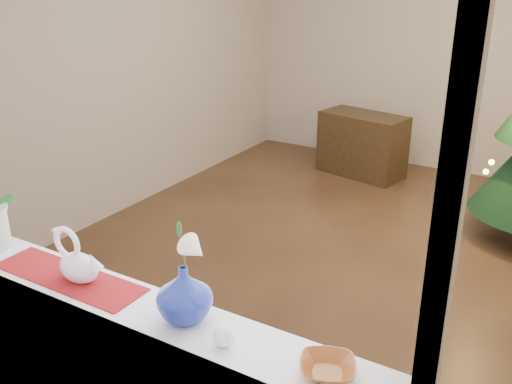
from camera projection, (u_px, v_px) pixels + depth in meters
ground at (359, 261)px, 4.36m from camera, size 5.00×5.00×0.00m
wall_back at (458, 45)px, 5.85m from camera, size 4.50×0.10×2.70m
wall_front at (103, 211)px, 1.87m from camera, size 4.50×0.10×2.70m
wall_left at (124, 59)px, 4.94m from camera, size 0.10×5.00×2.70m
windowsill at (140, 309)px, 2.14m from camera, size 2.20×0.26×0.04m
window_frame at (98, 104)px, 1.76m from camera, size 2.22×0.06×1.60m
runner at (68, 277)px, 2.31m from camera, size 0.70×0.20×0.01m
swan at (77, 257)px, 2.25m from camera, size 0.26×0.14×0.21m
blue_vase at (184, 290)px, 2.00m from camera, size 0.30×0.30×0.24m
lily at (181, 236)px, 1.92m from camera, size 0.13×0.08×0.18m
paperweight at (224, 336)px, 1.88m from camera, size 0.09×0.09×0.07m
amber_dish at (327, 369)px, 1.76m from camera, size 0.20×0.20×0.04m
side_table at (362, 145)px, 6.08m from camera, size 0.95×0.61×0.66m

